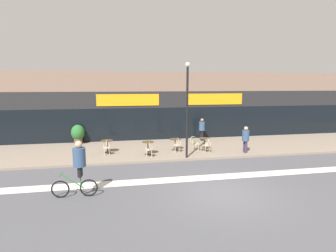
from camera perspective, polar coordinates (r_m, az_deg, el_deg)
ground_plane at (r=10.83m, az=11.72°, el=-14.12°), size 120.00×120.00×0.00m
sidewalk_slab at (r=17.40m, az=2.76°, el=-4.83°), size 40.00×5.50×0.12m
storefront_facade at (r=21.57m, az=-0.03°, el=4.60°), size 40.00×4.06×5.14m
bike_lane_stripe at (r=12.37m, az=8.60°, el=-11.02°), size 36.00×0.70×0.01m
bistro_table_0 at (r=16.35m, az=-13.13°, el=-3.81°), size 0.73×0.73×0.75m
bistro_table_1 at (r=15.51m, az=-4.38°, el=-4.23°), size 0.70×0.70×0.78m
bistro_table_2 at (r=16.56m, az=1.56°, el=-3.52°), size 0.71×0.71×0.71m
bistro_table_3 at (r=16.68m, az=7.89°, el=-3.38°), size 0.65×0.65×0.77m
cafe_chair_0_near at (r=15.74m, az=-13.22°, el=-4.39°), size 0.43×0.59×0.90m
cafe_chair_1_near at (r=14.92m, az=-4.15°, el=-4.91°), size 0.43×0.59×0.90m
cafe_chair_2_near at (r=15.96m, az=2.05°, el=-3.96°), size 0.44×0.59×0.90m
cafe_chair_3_near at (r=16.10m, az=8.58°, el=-3.94°), size 0.41×0.58×0.90m
cafe_chair_3_side at (r=16.50m, az=5.82°, el=-3.57°), size 0.59×0.43×0.90m
planter_pot at (r=19.29m, az=-19.02°, el=-1.57°), size 0.91×0.91×1.34m
lamp_post at (r=14.49m, az=4.20°, el=4.82°), size 0.26×0.26×5.29m
cyclist_0 at (r=10.43m, az=-18.95°, el=-7.84°), size 1.71×0.51×2.17m
pedestrian_near_end at (r=16.49m, az=16.54°, el=-2.35°), size 0.49×0.49×1.61m
pedestrian_far_end at (r=19.44m, az=7.40°, el=-0.31°), size 0.47×0.47×1.64m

